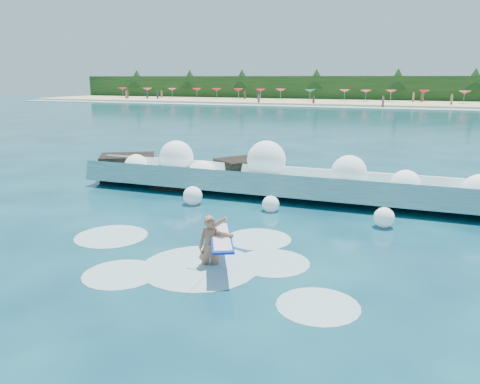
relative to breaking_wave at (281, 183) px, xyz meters
The scene contains 11 objects.
ground 6.81m from the breaking_wave, 103.18° to the right, with size 200.00×200.00×0.00m, color #082B43.
beach 71.41m from the breaking_wave, 91.24° to the left, with size 140.00×20.00×0.40m, color tan.
wet_band 60.41m from the breaking_wave, 91.47° to the left, with size 140.00×5.00×0.08m, color silver.
treeline 81.43m from the breaking_wave, 91.09° to the left, with size 140.00×4.00×5.00m, color black.
breaking_wave is the anchor object (origin of this frame).
rock_cluster 5.19m from the breaking_wave, behind, with size 8.52×3.27×1.45m.
surfer_with_board 7.86m from the breaking_wave, 86.78° to the right, with size 1.44×2.83×1.64m.
wave_spray 0.61m from the breaking_wave, 142.33° to the right, with size 15.25×4.18×2.27m.
surf_foam 7.55m from the breaking_wave, 90.54° to the right, with size 8.85×5.62×0.15m.
beach_umbrellas 73.75m from the breaking_wave, 91.00° to the left, with size 114.26×6.33×0.50m.
beachgoers 69.27m from the breaking_wave, 88.36° to the left, with size 101.50×13.49×1.92m.
Camera 1 is at (6.58, -11.40, 4.72)m, focal length 35.00 mm.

